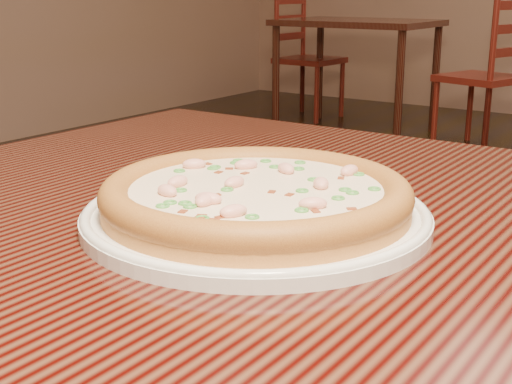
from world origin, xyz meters
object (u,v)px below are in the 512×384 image
Objects in this scene: chair_a at (304,59)px; pizza at (256,195)px; hero_table at (394,334)px; chair_b at (489,78)px; plate at (256,214)px; bg_table_left at (357,34)px.

pizza is at bearing -59.68° from chair_a.
chair_b is (-1.04, 3.72, -0.21)m from hero_table.
hero_table is at bearing -58.16° from chair_a.
chair_b reaches higher than plate.
hero_table is at bearing -74.40° from chair_b.
hero_table is 1.26× the size of chair_b.
plate is 4.83m from chair_a.
hero_table is at bearing 22.62° from plate.
bg_table_left is 1.05× the size of chair_a.
chair_b is at bearing 103.70° from pizza.
bg_table_left is at bearing 117.25° from hero_table.
plate is 3.90m from chair_b.
chair_b is (1.51, -0.38, 0.00)m from chair_a.
hero_table is 0.18m from pizza.
hero_table is 4.30m from bg_table_left.
bg_table_left is (-1.85, 3.87, -0.12)m from pizza.
pizza is at bearing -64.48° from bg_table_left.
hero_table is 3.78× the size of plate.
plate is at bearing 45.98° from pizza.
chair_a is (-2.43, 4.16, -0.34)m from pizza.
chair_a is 1.00× the size of chair_b.
hero_table is 0.17m from plate.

